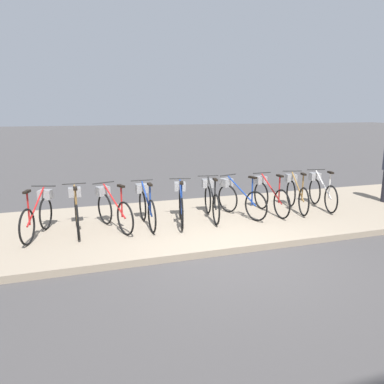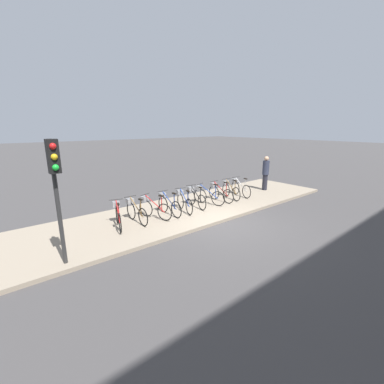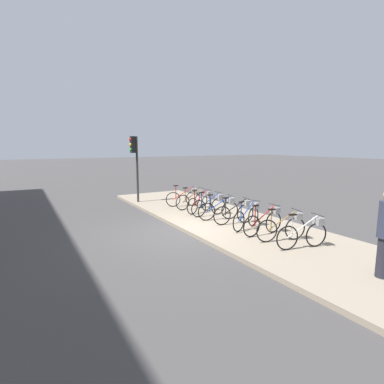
% 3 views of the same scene
% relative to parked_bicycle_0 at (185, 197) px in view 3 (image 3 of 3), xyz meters
% --- Properties ---
extents(ground_plane, '(120.00, 120.00, 0.00)m').
position_rel_parked_bicycle_0_xyz_m(ground_plane, '(3.12, -1.78, -0.54)').
color(ground_plane, '#423F3F').
extents(sidewalk, '(14.86, 3.70, 0.12)m').
position_rel_parked_bicycle_0_xyz_m(sidewalk, '(3.12, 0.07, -0.48)').
color(sidewalk, gray).
rests_on(sidewalk, ground_plane).
extents(parked_bicycle_0, '(0.60, 1.46, 0.94)m').
position_rel_parked_bicycle_0_xyz_m(parked_bicycle_0, '(0.00, 0.00, 0.00)').
color(parked_bicycle_0, black).
rests_on(parked_bicycle_0, sidewalk).
extents(parked_bicycle_1, '(0.46, 1.52, 0.94)m').
position_rel_parked_bicycle_0_xyz_m(parked_bicycle_1, '(0.67, 0.05, 0.00)').
color(parked_bicycle_1, black).
rests_on(parked_bicycle_1, sidewalk).
extents(parked_bicycle_2, '(0.63, 1.45, 0.94)m').
position_rel_parked_bicycle_0_xyz_m(parked_bicycle_2, '(1.35, -0.02, 0.00)').
color(parked_bicycle_2, black).
rests_on(parked_bicycle_2, sidewalk).
extents(parked_bicycle_3, '(0.46, 1.52, 0.94)m').
position_rel_parked_bicycle_0_xyz_m(parked_bicycle_3, '(2.02, -0.01, 0.00)').
color(parked_bicycle_3, black).
rests_on(parked_bicycle_3, sidewalk).
extents(parked_bicycle_4, '(0.54, 1.48, 0.94)m').
position_rel_parked_bicycle_0_xyz_m(parked_bicycle_4, '(2.74, -0.06, 0.00)').
color(parked_bicycle_4, black).
rests_on(parked_bicycle_4, sidewalk).
extents(parked_bicycle_5, '(0.46, 1.51, 0.94)m').
position_rel_parked_bicycle_0_xyz_m(parked_bicycle_5, '(3.46, 0.08, 0.00)').
color(parked_bicycle_5, black).
rests_on(parked_bicycle_5, sidewalk).
extents(parked_bicycle_6, '(0.62, 1.45, 0.94)m').
position_rel_parked_bicycle_0_xyz_m(parked_bicycle_6, '(4.10, 0.04, 0.00)').
color(parked_bicycle_6, black).
rests_on(parked_bicycle_6, sidewalk).
extents(parked_bicycle_7, '(0.46, 1.52, 0.94)m').
position_rel_parked_bicycle_0_xyz_m(parked_bicycle_7, '(4.87, 0.05, 0.00)').
color(parked_bicycle_7, black).
rests_on(parked_bicycle_7, sidewalk).
extents(parked_bicycle_8, '(0.55, 1.48, 0.94)m').
position_rel_parked_bicycle_0_xyz_m(parked_bicycle_8, '(5.59, 0.07, 0.00)').
color(parked_bicycle_8, black).
rests_on(parked_bicycle_8, sidewalk).
extents(parked_bicycle_9, '(0.51, 1.49, 0.94)m').
position_rel_parked_bicycle_0_xyz_m(parked_bicycle_9, '(6.30, 0.08, 0.00)').
color(parked_bicycle_9, black).
rests_on(parked_bicycle_9, sidewalk).
extents(traffic_light, '(0.24, 0.40, 3.05)m').
position_rel_parked_bicycle_0_xyz_m(traffic_light, '(-2.03, -1.55, 1.78)').
color(traffic_light, '#2D2D2D').
rests_on(traffic_light, sidewalk).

